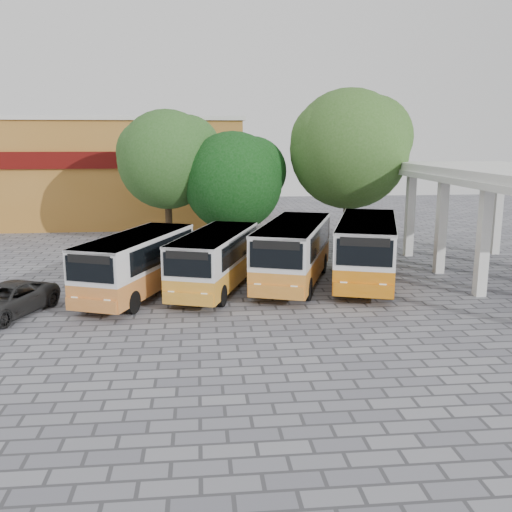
{
  "coord_description": "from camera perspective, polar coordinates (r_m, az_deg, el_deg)",
  "views": [
    {
      "loc": [
        -4.3,
        -21.15,
        6.8
      ],
      "look_at": [
        -1.75,
        4.12,
        1.5
      ],
      "focal_mm": 40.0,
      "sensor_mm": 36.0,
      "label": 1
    }
  ],
  "objects": [
    {
      "name": "tree_right",
      "position": [
        35.46,
        9.44,
        10.89
      ],
      "size": [
        7.56,
        7.2,
        9.7
      ],
      "color": "#4C3317",
      "rests_on": "ground"
    },
    {
      "name": "bus_centre_right",
      "position": [
        26.66,
        3.77,
        0.69
      ],
      "size": [
        4.98,
        8.6,
        2.91
      ],
      "rotation": [
        0.0,
        0.0,
        -0.34
      ],
      "color": "orange",
      "rests_on": "ground"
    },
    {
      "name": "bus_far_right",
      "position": [
        27.4,
        11.01,
        0.94
      ],
      "size": [
        5.0,
        8.91,
        3.02
      ],
      "rotation": [
        0.0,
        0.0,
        -0.31
      ],
      "color": "orange",
      "rests_on": "ground"
    },
    {
      "name": "tree_left",
      "position": [
        35.85,
        -8.78,
        9.83
      ],
      "size": [
        6.36,
        6.06,
        8.49
      ],
      "color": "#44311F",
      "rests_on": "ground"
    },
    {
      "name": "ground",
      "position": [
        22.63,
        5.49,
        -5.75
      ],
      "size": [
        90.0,
        90.0,
        0.0
      ],
      "primitive_type": "plane",
      "color": "gray",
      "rests_on": "ground"
    },
    {
      "name": "tree_middle",
      "position": [
        34.79,
        -2.2,
        7.79
      ],
      "size": [
        6.31,
        6.01,
        7.18
      ],
      "color": "#3E2410",
      "rests_on": "ground"
    },
    {
      "name": "parked_car",
      "position": [
        24.09,
        -23.72,
        -4.09
      ],
      "size": [
        3.6,
        4.93,
        1.25
      ],
      "primitive_type": "imported",
      "rotation": [
        0.0,
        0.0,
        -0.39
      ],
      "color": "black",
      "rests_on": "ground"
    },
    {
      "name": "shophouse_block",
      "position": [
        47.68,
        -13.99,
        8.27
      ],
      "size": [
        20.4,
        10.4,
        8.3
      ],
      "color": "#A96E28",
      "rests_on": "ground"
    },
    {
      "name": "bus_far_left",
      "position": [
        25.16,
        -11.81,
        -0.51
      ],
      "size": [
        4.83,
        7.95,
        2.68
      ],
      "rotation": [
        0.0,
        0.0,
        -0.38
      ],
      "color": "#CC7733",
      "rests_on": "ground"
    },
    {
      "name": "bus_centre_left",
      "position": [
        25.58,
        -4.11,
        -0.16
      ],
      "size": [
        4.44,
        7.77,
        2.63
      ],
      "rotation": [
        0.0,
        0.0,
        -0.33
      ],
      "color": "orange",
      "rests_on": "ground"
    }
  ]
}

